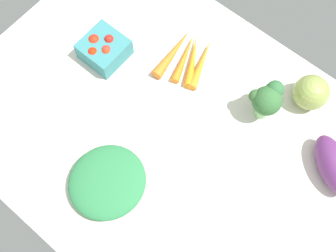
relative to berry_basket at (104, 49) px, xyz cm
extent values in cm
cube|color=silver|center=(26.06, -5.53, -4.04)|extent=(104.00, 76.00, 2.00)
cube|color=teal|center=(0.04, 0.10, -0.28)|extent=(10.59, 10.59, 5.52)
sphere|color=red|center=(1.98, -0.86, 1.78)|extent=(2.52, 2.52, 2.52)
sphere|color=red|center=(0.33, 2.09, 2.28)|extent=(2.42, 2.42, 2.42)
sphere|color=red|center=(-2.69, -0.35, 1.72)|extent=(3.12, 3.12, 3.12)
sphere|color=red|center=(-0.47, -3.17, 1.83)|extent=(2.59, 2.59, 2.59)
sphere|color=red|center=(1.75, -0.55, 1.91)|extent=(2.52, 2.52, 2.52)
ellipsoid|color=#2F7F48|center=(24.17, -25.04, -0.82)|extent=(18.87, 19.56, 4.46)
ellipsoid|color=#652D6E|center=(61.72, 10.86, 0.39)|extent=(15.98, 14.25, 6.87)
cylinder|color=#95D188|center=(41.11, 12.51, -0.75)|extent=(3.42, 3.42, 4.59)
sphere|color=#356A36|center=(41.11, 12.51, 4.21)|extent=(7.10, 7.10, 7.10)
sphere|color=#35703C|center=(40.16, 15.18, 5.03)|extent=(2.91, 2.91, 2.91)
sphere|color=#336D3C|center=(41.01, 15.35, 5.66)|extent=(4.25, 4.25, 4.25)
sphere|color=#396634|center=(38.41, 11.64, 4.48)|extent=(3.30, 3.30, 3.30)
sphere|color=#91A44E|center=(47.81, 22.67, 1.33)|extent=(8.75, 8.75, 8.75)
cone|color=orange|center=(21.38, 13.63, -1.77)|extent=(7.30, 15.21, 2.55)
cone|color=orange|center=(19.03, 12.93, -1.79)|extent=(9.84, 14.54, 2.50)
cone|color=orange|center=(16.85, 12.29, -1.90)|extent=(7.08, 14.95, 2.29)
cone|color=orange|center=(13.83, 11.39, -1.56)|extent=(4.80, 16.53, 2.98)
camera|label=1|loc=(49.37, -33.65, 92.47)|focal=44.56mm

